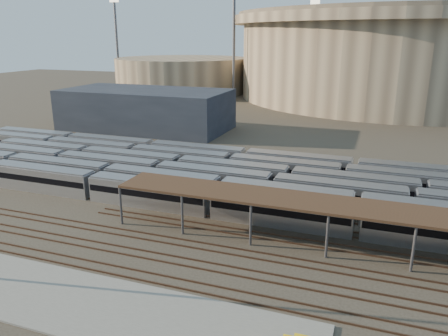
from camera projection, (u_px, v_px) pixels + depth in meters
name	position (u px, v px, depth m)	size (l,w,h in m)	color
ground	(174.00, 238.00, 52.16)	(420.00, 420.00, 0.00)	#383026
apron	(53.00, 296.00, 40.29)	(50.00, 9.00, 0.20)	gray
subway_trains	(245.00, 180.00, 67.22)	(123.30, 23.90, 3.60)	silver
inspection_shed	(372.00, 211.00, 47.08)	(60.30, 6.00, 5.30)	#504F54
empty_tracks	(153.00, 256.00, 47.64)	(170.00, 9.62, 0.18)	#4C3323
stadium	(397.00, 54.00, 164.94)	(124.00, 124.00, 32.50)	tan
secondary_arena	(182.00, 75.00, 186.59)	(56.00, 56.00, 14.00)	tan
service_building	(146.00, 109.00, 111.59)	(42.00, 20.00, 10.00)	#1E232D
floodlight_0	(234.00, 43.00, 154.80)	(4.00, 1.00, 38.40)	#504F54
floodlight_1	(117.00, 41.00, 181.82)	(4.00, 1.00, 38.40)	#504F54
floodlight_3	(313.00, 41.00, 193.17)	(4.00, 1.00, 38.40)	#504F54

